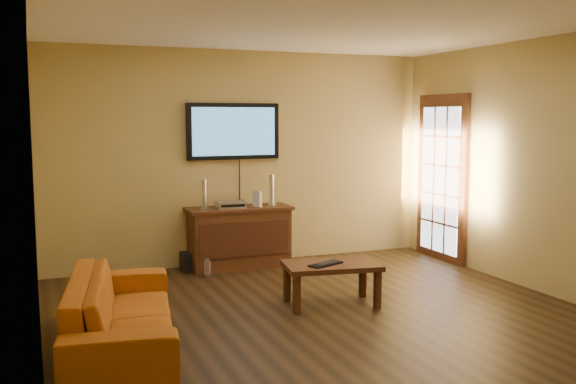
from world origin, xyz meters
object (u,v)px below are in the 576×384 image
speaker_left (204,196)px  speaker_right (272,191)px  media_console (239,237)px  sofa (121,300)px  av_receiver (231,204)px  game_console (257,199)px  bottle (207,268)px  television (233,131)px  subwoofer (191,261)px  keyboard (326,264)px  coffee_table (331,269)px

speaker_left → speaker_right: (0.89, 0.04, 0.01)m
media_console → sofa: 2.94m
speaker_right → av_receiver: bearing=-178.1°
speaker_right → game_console: speaker_right is taller
av_receiver → speaker_right: bearing=4.9°
sofa → game_console: game_console is taller
av_receiver → game_console: bearing=-3.4°
bottle → av_receiver: bearing=40.8°
media_console → speaker_right: speaker_right is taller
television → speaker_left: 0.91m
sofa → bottle: sofa is taller
subwoofer → keyboard: size_ratio=0.58×
bottle → keyboard: 1.82m
media_console → coffee_table: size_ratio=1.29×
keyboard → television: bearing=96.9°
media_console → keyboard: size_ratio=3.30×
media_console → game_console: 0.53m
game_console → bottle: game_console is taller
speaker_left → subwoofer: bearing=156.2°
speaker_left → av_receiver: size_ratio=1.05×
television → sofa: (-1.74, -2.57, -1.29)m
coffee_table → game_console: (-0.12, 1.87, 0.49)m
television → subwoofer: size_ratio=5.25×
bottle → keyboard: bearing=-64.7°
speaker_left → game_console: speaker_left is taller
speaker_left → sofa: bearing=-119.0°
keyboard → speaker_left: bearing=110.0°
television → av_receiver: (-0.11, -0.20, -0.89)m
television → subwoofer: television is taller
coffee_table → av_receiver: 2.01m
av_receiver → subwoofer: 0.85m
av_receiver → subwoofer: size_ratio=1.52×
media_console → subwoofer: 0.66m
coffee_table → speaker_left: size_ratio=2.79×
media_console → keyboard: 1.98m
speaker_right → subwoofer: bearing=178.2°
subwoofer → bottle: bearing=-81.1°
speaker_right → media_console: bearing=-177.1°
speaker_right → television: bearing=157.1°
coffee_table → game_console: game_console is taller
sofa → subwoofer: bearing=-16.6°
coffee_table → speaker_right: bearing=87.4°
television → speaker_right: television is taller
television → speaker_right: size_ratio=3.07×
speaker_left → game_console: bearing=-1.7°
sofa → bottle: 2.39m
subwoofer → bottle: 0.41m
coffee_table → keyboard: bearing=-147.8°
coffee_table → keyboard: size_ratio=2.56×
game_console → media_console: bearing=153.8°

